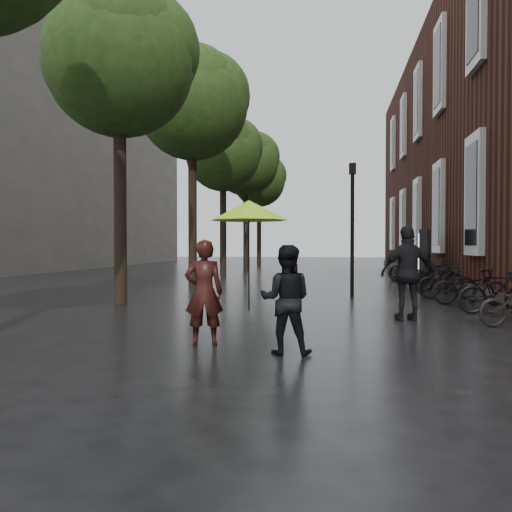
% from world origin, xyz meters
% --- Properties ---
extents(ground, '(120.00, 120.00, 0.00)m').
position_xyz_m(ground, '(0.00, 0.00, 0.00)').
color(ground, black).
extents(bg_building, '(16.00, 30.00, 14.00)m').
position_xyz_m(bg_building, '(-22.00, 28.00, 7.00)').
color(bg_building, '#47423D').
rests_on(bg_building, ground).
extents(street_trees, '(4.33, 34.03, 8.91)m').
position_xyz_m(street_trees, '(-3.99, 15.91, 6.34)').
color(street_trees, black).
rests_on(street_trees, ground).
extents(person_burgundy, '(0.65, 0.49, 1.58)m').
position_xyz_m(person_burgundy, '(-0.66, 2.19, 0.79)').
color(person_burgundy, black).
rests_on(person_burgundy, ground).
extents(person_black, '(0.73, 0.57, 1.50)m').
position_xyz_m(person_black, '(0.62, 1.75, 0.75)').
color(person_black, black).
rests_on(person_black, ground).
extents(lime_umbrella, '(1.13, 1.13, 1.66)m').
position_xyz_m(lime_umbrella, '(0.07, 1.94, 2.00)').
color(lime_umbrella, black).
rests_on(lime_umbrella, ground).
extents(pedestrian_walking, '(1.18, 0.70, 1.89)m').
position_xyz_m(pedestrian_walking, '(2.75, 5.19, 0.94)').
color(pedestrian_walking, black).
rests_on(pedestrian_walking, ground).
extents(parked_bicycles, '(2.06, 13.96, 1.04)m').
position_xyz_m(parked_bicycles, '(4.62, 11.42, 0.49)').
color(parked_bicycles, black).
rests_on(parked_bicycles, ground).
extents(ad_lightbox, '(0.31, 1.37, 2.07)m').
position_xyz_m(ad_lightbox, '(4.62, 13.91, 1.04)').
color(ad_lightbox, black).
rests_on(ad_lightbox, ground).
extents(lamp_post, '(0.20, 0.20, 3.89)m').
position_xyz_m(lamp_post, '(1.83, 9.72, 2.36)').
color(lamp_post, black).
rests_on(lamp_post, ground).
extents(cycle_sign, '(0.13, 0.46, 2.54)m').
position_xyz_m(cycle_sign, '(-2.87, 18.45, 1.68)').
color(cycle_sign, '#262628').
rests_on(cycle_sign, ground).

